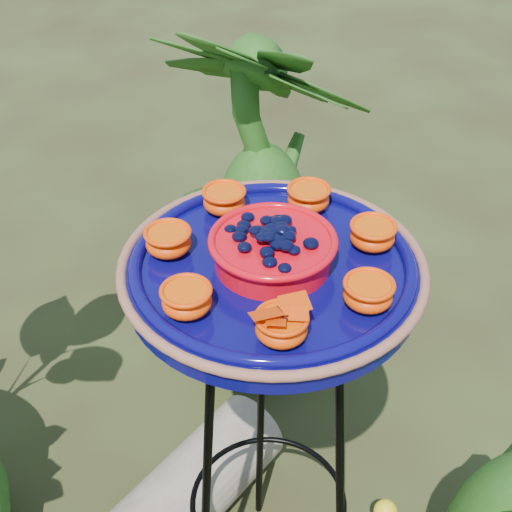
# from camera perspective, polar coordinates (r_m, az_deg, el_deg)

# --- Properties ---
(tripod_stand) EXTENTS (0.41, 0.41, 0.86)m
(tripod_stand) POSITION_cam_1_polar(r_m,az_deg,el_deg) (1.32, 1.09, -13.66)
(tripod_stand) COLOR black
(tripod_stand) RESTS_ON ground
(feeder_dish) EXTENTS (0.57, 0.57, 0.10)m
(feeder_dish) POSITION_cam_1_polar(r_m,az_deg,el_deg) (1.05, 1.33, -0.70)
(feeder_dish) COLOR #080650
(feeder_dish) RESTS_ON tripod_stand
(driftwood_log) EXTENTS (0.59, 0.39, 0.19)m
(driftwood_log) POSITION_cam_1_polar(r_m,az_deg,el_deg) (1.76, -6.17, -18.93)
(driftwood_log) COLOR tan
(driftwood_log) RESTS_ON ground
(shrub_back_right) EXTENTS (0.77, 0.77, 0.99)m
(shrub_back_right) POSITION_cam_1_polar(r_m,az_deg,el_deg) (1.96, 0.52, 5.01)
(shrub_back_right) COLOR #244D14
(shrub_back_right) RESTS_ON ground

